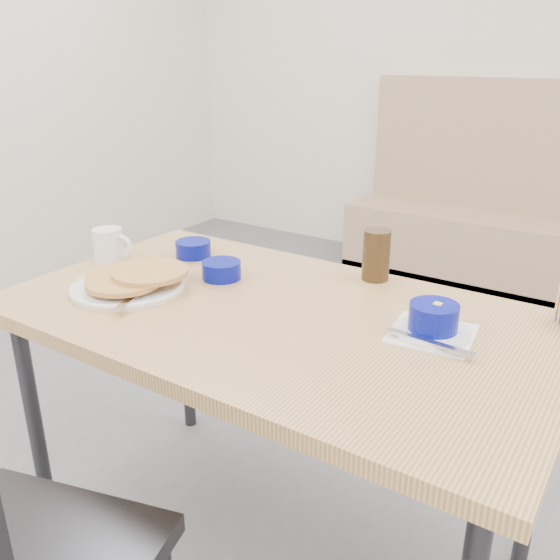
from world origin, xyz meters
The scene contains 10 objects.
wall_back centered at (0.00, 2.97, 1.40)m, with size 5.00×0.06×2.80m, color silver.
booth_bench centered at (0.00, 2.78, 0.35)m, with size 1.90×0.56×1.22m.
dining_table centered at (0.00, 0.25, 0.70)m, with size 1.40×0.80×0.76m.
pancake_plate centered at (-0.41, 0.15, 0.78)m, with size 0.31×0.31×0.05m.
coffee_mug centered at (-0.64, 0.28, 0.81)m, with size 0.13×0.09×0.10m.
grits_setting centered at (0.38, 0.34, 0.79)m, with size 0.22×0.21×0.08m.
creamer_bowl centered at (-0.45, 0.45, 0.78)m, with size 0.11×0.11×0.05m.
butter_bowl centered at (-0.25, 0.35, 0.78)m, with size 0.11×0.11×0.05m.
amber_tumbler centered at (0.12, 0.59, 0.83)m, with size 0.08×0.08×0.14m, color #342310.
sugar_wrapper centered at (-0.54, 0.31, 0.76)m, with size 0.04×0.03×0.00m, color #FB537B.
Camera 1 is at (0.76, -0.88, 1.37)m, focal length 38.00 mm.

